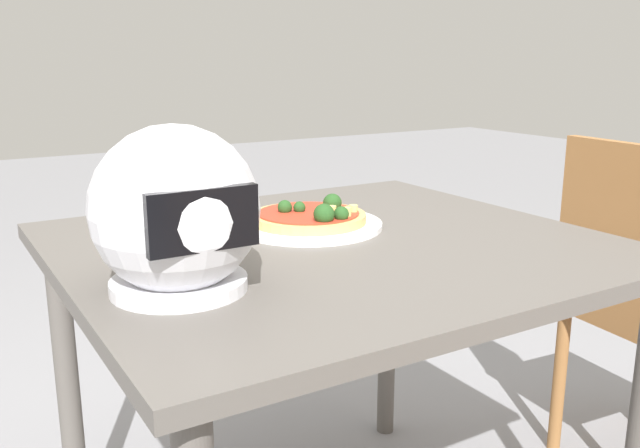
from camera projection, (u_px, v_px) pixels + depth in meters
name	position (u px, v px, depth m)	size (l,w,h in m)	color
dining_table	(332.00, 285.00, 1.34)	(1.01, 0.92, 0.75)	#5B5651
pizza_plate	(308.00, 225.00, 1.42)	(0.31, 0.31, 0.01)	white
pizza	(311.00, 216.00, 1.41)	(0.24, 0.24, 0.05)	tan
motorcycle_helmet	(176.00, 213.00, 1.01)	(0.25, 0.25, 0.25)	silver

